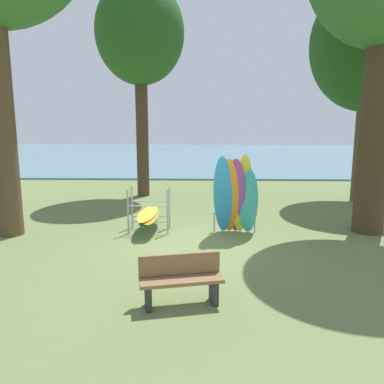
% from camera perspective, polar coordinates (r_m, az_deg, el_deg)
% --- Properties ---
extents(ground_plane, '(80.00, 80.00, 0.00)m').
position_cam_1_polar(ground_plane, '(9.51, -0.25, -8.20)').
color(ground_plane, olive).
extents(lake_water, '(80.00, 36.00, 0.10)m').
position_cam_1_polar(lake_water, '(38.33, 1.31, 5.81)').
color(lake_water, slate).
rests_on(lake_water, ground).
extents(tree_mid_behind, '(4.37, 4.37, 8.52)m').
position_cam_1_polar(tree_mid_behind, '(16.44, 25.50, 19.61)').
color(tree_mid_behind, brown).
rests_on(tree_mid_behind, ground).
extents(tree_far_left_back, '(3.57, 3.57, 8.70)m').
position_cam_1_polar(tree_far_left_back, '(16.36, -7.95, 22.63)').
color(tree_far_left_back, '#4C3823').
rests_on(tree_far_left_back, ground).
extents(leaning_board_pile, '(1.31, 0.85, 2.25)m').
position_cam_1_polar(leaning_board_pile, '(10.26, 6.63, -0.78)').
color(leaning_board_pile, '#2D8ED1').
rests_on(leaning_board_pile, ground).
extents(board_storage_rack, '(1.15, 2.13, 1.25)m').
position_cam_1_polar(board_storage_rack, '(10.75, -6.54, -3.49)').
color(board_storage_rack, '#9EA0A5').
rests_on(board_storage_rack, ground).
extents(park_bench, '(1.46, 0.71, 0.85)m').
position_cam_1_polar(park_bench, '(6.46, -1.72, -13.10)').
color(park_bench, '#2D2D33').
rests_on(park_bench, ground).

